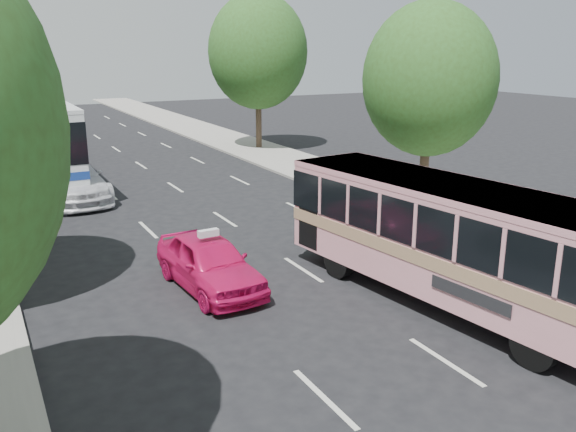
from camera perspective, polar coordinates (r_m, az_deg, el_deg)
ground at (r=14.08m, az=5.87°, el=-10.80°), size 120.00×120.00×0.00m
sidewalk_right at (r=34.75m, az=-0.66°, el=5.41°), size 4.00×90.00×0.12m
tree_right_near at (r=24.30m, az=13.35°, el=12.79°), size 5.10×5.10×7.95m
tree_right_far at (r=37.98m, az=-2.70°, el=15.46°), size 6.00×6.00×9.35m
pink_bus at (r=15.37m, az=14.74°, el=-1.33°), size 3.62×9.79×3.05m
pink_taxi at (r=16.27m, az=-7.37°, el=-4.34°), size 1.98×4.35×1.45m
white_pickup at (r=27.02m, az=-19.74°, el=3.22°), size 2.78×6.04×1.71m
tour_coach_front at (r=30.92m, az=-22.95°, el=7.20°), size 2.82×13.05×3.91m
taxi_roof_sign at (r=16.01m, az=-7.47°, el=-1.60°), size 0.56×0.21×0.18m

